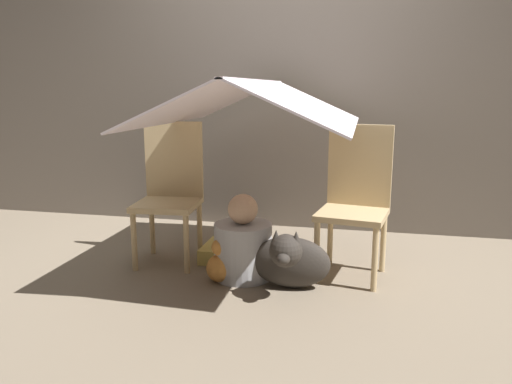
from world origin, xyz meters
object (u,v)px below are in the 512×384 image
at_px(chair_right, 355,197).
at_px(person_front, 243,245).
at_px(chair_left, 170,189).
at_px(dog, 289,260).

xyz_separation_m(chair_right, person_front, (-0.66, -0.23, -0.29)).
relative_size(chair_left, chair_right, 1.00).
height_order(chair_right, dog, chair_right).
height_order(chair_left, dog, chair_left).
relative_size(person_front, dog, 1.12).
bearing_deg(dog, chair_right, 45.63).
bearing_deg(chair_right, dog, -124.93).
distance_m(person_front, dog, 0.34).
distance_m(chair_right, person_front, 0.76).
bearing_deg(chair_left, person_front, -27.00).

